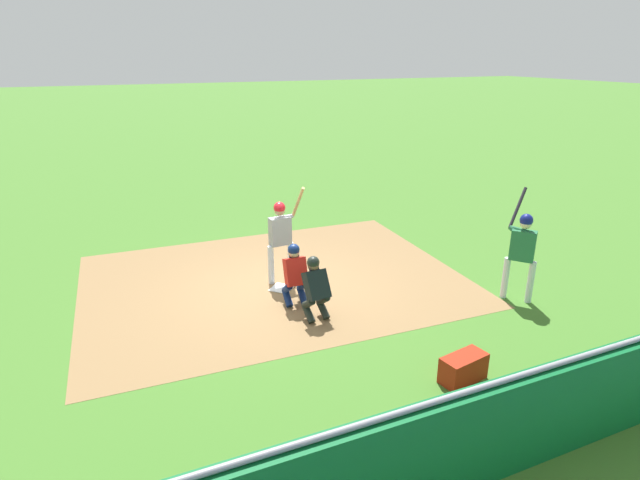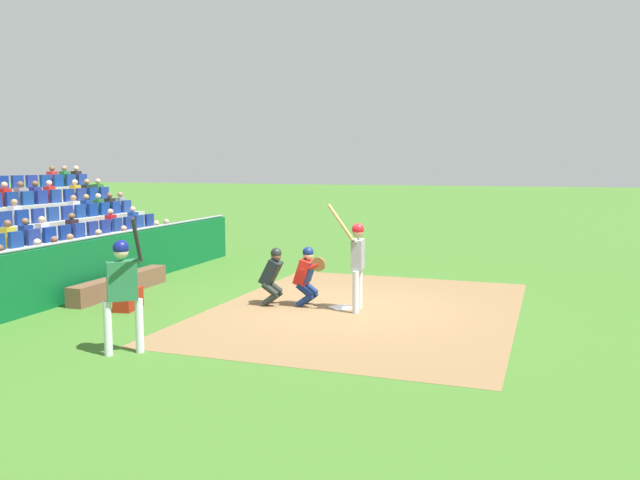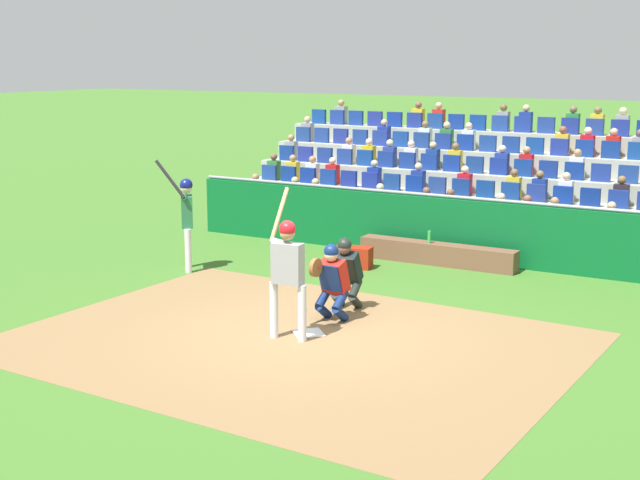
{
  "view_description": "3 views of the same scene",
  "coord_description": "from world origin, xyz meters",
  "px_view_note": "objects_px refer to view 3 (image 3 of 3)",
  "views": [
    {
      "loc": [
        -3.31,
        -9.63,
        4.84
      ],
      "look_at": [
        0.55,
        -0.83,
        1.33
      ],
      "focal_mm": 28.95,
      "sensor_mm": 36.0,
      "label": 1
    },
    {
      "loc": [
        12.96,
        3.67,
        3.05
      ],
      "look_at": [
        -0.45,
        -0.63,
        1.39
      ],
      "focal_mm": 36.22,
      "sensor_mm": 36.0,
      "label": 2
    },
    {
      "loc": [
        -6.74,
        11.29,
        4.22
      ],
      "look_at": [
        0.44,
        -1.11,
        1.25
      ],
      "focal_mm": 49.64,
      "sensor_mm": 36.0,
      "label": 3
    }
  ],
  "objects_px": {
    "home_plate_umpire": "(346,270)",
    "dugout_bench": "(437,254)",
    "equipment_duffel_bag": "(353,257)",
    "on_deck_batter": "(187,213)",
    "catcher_crouching": "(331,278)",
    "batter_at_plate": "(287,265)",
    "water_bottle_on_bench": "(429,237)",
    "home_plate_marker": "(308,333)"
  },
  "relations": [
    {
      "from": "water_bottle_on_bench",
      "to": "on_deck_batter",
      "type": "relative_size",
      "value": 0.11
    },
    {
      "from": "water_bottle_on_bench",
      "to": "equipment_duffel_bag",
      "type": "bearing_deg",
      "value": 42.35
    },
    {
      "from": "catcher_crouching",
      "to": "home_plate_umpire",
      "type": "relative_size",
      "value": 1.02
    },
    {
      "from": "home_plate_umpire",
      "to": "water_bottle_on_bench",
      "type": "bearing_deg",
      "value": -88.16
    },
    {
      "from": "equipment_duffel_bag",
      "to": "home_plate_umpire",
      "type": "bearing_deg",
      "value": 105.96
    },
    {
      "from": "home_plate_umpire",
      "to": "on_deck_batter",
      "type": "distance_m",
      "value": 4.25
    },
    {
      "from": "home_plate_umpire",
      "to": "dugout_bench",
      "type": "bearing_deg",
      "value": -90.58
    },
    {
      "from": "home_plate_marker",
      "to": "home_plate_umpire",
      "type": "height_order",
      "value": "home_plate_umpire"
    },
    {
      "from": "on_deck_batter",
      "to": "batter_at_plate",
      "type": "bearing_deg",
      "value": 145.94
    },
    {
      "from": "catcher_crouching",
      "to": "water_bottle_on_bench",
      "type": "xyz_separation_m",
      "value": [
        0.25,
        -4.58,
        -0.16
      ]
    },
    {
      "from": "home_plate_marker",
      "to": "on_deck_batter",
      "type": "distance_m",
      "value": 5.04
    },
    {
      "from": "batter_at_plate",
      "to": "on_deck_batter",
      "type": "relative_size",
      "value": 1.0
    },
    {
      "from": "catcher_crouching",
      "to": "equipment_duffel_bag",
      "type": "height_order",
      "value": "catcher_crouching"
    },
    {
      "from": "dugout_bench",
      "to": "equipment_duffel_bag",
      "type": "bearing_deg",
      "value": 40.04
    },
    {
      "from": "water_bottle_on_bench",
      "to": "home_plate_marker",
      "type": "bearing_deg",
      "value": 92.93
    },
    {
      "from": "home_plate_marker",
      "to": "home_plate_umpire",
      "type": "bearing_deg",
      "value": -84.3
    },
    {
      "from": "batter_at_plate",
      "to": "dugout_bench",
      "type": "height_order",
      "value": "batter_at_plate"
    },
    {
      "from": "dugout_bench",
      "to": "catcher_crouching",
      "type": "bearing_deg",
      "value": 91.09
    },
    {
      "from": "catcher_crouching",
      "to": "home_plate_umpire",
      "type": "bearing_deg",
      "value": -80.23
    },
    {
      "from": "catcher_crouching",
      "to": "water_bottle_on_bench",
      "type": "bearing_deg",
      "value": -86.87
    },
    {
      "from": "batter_at_plate",
      "to": "home_plate_umpire",
      "type": "bearing_deg",
      "value": -89.77
    },
    {
      "from": "home_plate_marker",
      "to": "batter_at_plate",
      "type": "relative_size",
      "value": 0.2
    },
    {
      "from": "home_plate_marker",
      "to": "water_bottle_on_bench",
      "type": "distance_m",
      "value": 5.39
    },
    {
      "from": "equipment_duffel_bag",
      "to": "home_plate_marker",
      "type": "bearing_deg",
      "value": 99.35
    },
    {
      "from": "home_plate_umpire",
      "to": "equipment_duffel_bag",
      "type": "bearing_deg",
      "value": -64.31
    },
    {
      "from": "dugout_bench",
      "to": "on_deck_batter",
      "type": "relative_size",
      "value": 1.5
    },
    {
      "from": "catcher_crouching",
      "to": "on_deck_batter",
      "type": "distance_m",
      "value": 4.58
    },
    {
      "from": "batter_at_plate",
      "to": "water_bottle_on_bench",
      "type": "relative_size",
      "value": 8.72
    },
    {
      "from": "home_plate_umpire",
      "to": "home_plate_marker",
      "type": "bearing_deg",
      "value": 95.7
    },
    {
      "from": "home_plate_marker",
      "to": "water_bottle_on_bench",
      "type": "height_order",
      "value": "water_bottle_on_bench"
    },
    {
      "from": "catcher_crouching",
      "to": "dugout_bench",
      "type": "xyz_separation_m",
      "value": [
        0.09,
        -4.64,
        -0.51
      ]
    },
    {
      "from": "equipment_duffel_bag",
      "to": "catcher_crouching",
      "type": "bearing_deg",
      "value": 102.83
    },
    {
      "from": "equipment_duffel_bag",
      "to": "on_deck_batter",
      "type": "height_order",
      "value": "on_deck_batter"
    },
    {
      "from": "water_bottle_on_bench",
      "to": "on_deck_batter",
      "type": "distance_m",
      "value": 5.0
    },
    {
      "from": "equipment_duffel_bag",
      "to": "on_deck_batter",
      "type": "relative_size",
      "value": 0.33
    },
    {
      "from": "equipment_duffel_bag",
      "to": "on_deck_batter",
      "type": "bearing_deg",
      "value": 23.62
    },
    {
      "from": "batter_at_plate",
      "to": "water_bottle_on_bench",
      "type": "bearing_deg",
      "value": -88.69
    },
    {
      "from": "home_plate_marker",
      "to": "dugout_bench",
      "type": "bearing_deg",
      "value": -88.82
    },
    {
      "from": "batter_at_plate",
      "to": "catcher_crouching",
      "type": "relative_size",
      "value": 1.72
    },
    {
      "from": "home_plate_umpire",
      "to": "dugout_bench",
      "type": "height_order",
      "value": "home_plate_umpire"
    },
    {
      "from": "batter_at_plate",
      "to": "dugout_bench",
      "type": "bearing_deg",
      "value": -90.32
    },
    {
      "from": "water_bottle_on_bench",
      "to": "batter_at_plate",
      "type": "bearing_deg",
      "value": 91.31
    }
  ]
}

